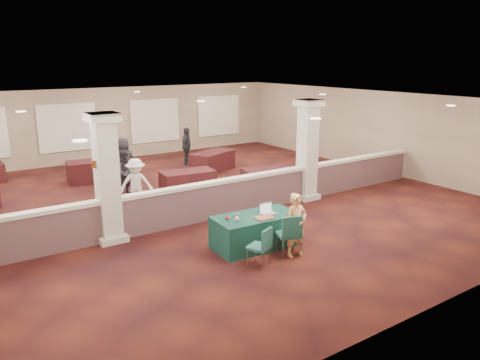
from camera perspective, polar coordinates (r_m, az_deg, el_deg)
ground at (r=14.92m, az=-4.53°, el=-2.72°), size 16.00×16.00×0.00m
wall_back at (r=21.76m, az=-15.19°, el=6.63°), size 16.00×0.04×3.20m
wall_front at (r=8.74m, az=22.36°, el=-5.48°), size 16.00×0.04×3.20m
wall_right at (r=19.67m, az=16.16°, el=5.76°), size 0.04×16.00×3.20m
ceiling at (r=14.30m, az=-4.79°, el=9.61°), size 16.00×16.00×0.02m
partition_wall at (r=13.52m, az=-1.43°, el=-2.01°), size 15.60×0.28×1.10m
column_left at (r=11.80m, az=-15.92°, el=0.32°), size 0.72×0.72×3.20m
column_right at (r=15.06m, az=8.22°, el=3.76°), size 0.72×0.72×3.20m
sconce_left at (r=11.63m, az=-17.34°, el=1.85°), size 0.12×0.12×0.18m
sconce_right at (r=11.80m, az=-14.75°, el=2.21°), size 0.12×0.12×0.18m
near_table at (r=11.36m, az=1.95°, el=-6.23°), size 2.11×1.14×0.79m
conf_chair_main at (r=10.82m, az=6.12°, el=-6.30°), size 0.63×0.63×1.00m
conf_chair_side at (r=10.29m, az=2.72°, el=-7.78°), size 0.58×0.58×0.88m
woman at (r=10.79m, az=6.86°, el=-5.48°), size 0.56×0.39×1.49m
far_table_front_center at (r=16.06m, az=-6.38°, el=-0.16°), size 1.88×1.09×0.73m
far_table_front_right at (r=16.54m, az=3.28°, el=0.27°), size 1.84×1.21×0.69m
far_table_back_center at (r=18.16m, az=-17.29°, el=1.07°), size 2.04×1.22×0.78m
far_table_back_right at (r=19.04m, az=-3.37°, el=2.31°), size 2.12×1.59×0.77m
attendee_a at (r=16.00m, az=-13.71°, el=0.92°), size 0.74×0.43×1.52m
attendee_b at (r=14.31m, az=-12.56°, el=-0.52°), size 1.10×0.74×1.57m
attendee_c at (r=20.09m, az=-6.52°, el=4.12°), size 1.00×0.98×1.61m
attendee_d at (r=17.29m, az=-13.96°, el=2.24°), size 0.85×0.46×1.71m
laptop_base at (r=11.35m, az=3.49°, el=-4.10°), size 0.37×0.27×0.02m
laptop_screen at (r=11.41m, az=3.15°, el=-3.32°), size 0.36×0.03×0.24m
screen_glow at (r=11.41m, az=3.17°, el=-3.40°), size 0.32×0.02×0.21m
knitting at (r=11.03m, az=2.97°, el=-4.61°), size 0.45×0.35×0.03m
yarn_cream at (r=10.82m, az=-0.38°, el=-4.74°), size 0.12×0.12×0.12m
yarn_red at (r=10.88m, az=-1.55°, el=-4.67°), size 0.11×0.11×0.11m
yarn_grey at (r=11.07m, az=-0.52°, el=-4.31°), size 0.11×0.11×0.11m
scissors at (r=11.37m, az=5.78°, el=-4.13°), size 0.13×0.04×0.01m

